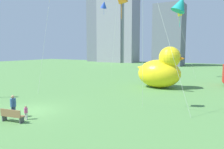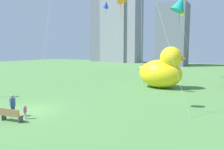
# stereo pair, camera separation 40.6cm
# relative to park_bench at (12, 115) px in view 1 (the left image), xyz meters

# --- Properties ---
(ground_plane) EXTENTS (140.00, 140.00, 0.00)m
(ground_plane) POSITION_rel_park_bench_xyz_m (-1.11, 2.38, -0.47)
(ground_plane) COLOR #548846
(park_bench) EXTENTS (1.69, 0.75, 0.90)m
(park_bench) POSITION_rel_park_bench_xyz_m (0.00, 0.00, 0.00)
(park_bench) COLOR olive
(park_bench) RESTS_ON ground
(person_adult) EXTENTS (0.39, 0.39, 1.60)m
(person_adult) POSITION_rel_park_bench_xyz_m (-0.86, 0.73, 0.41)
(person_adult) COLOR #38476B
(person_adult) RESTS_ON ground
(person_child) EXTENTS (0.24, 0.24, 0.97)m
(person_child) POSITION_rel_park_bench_xyz_m (0.35, 0.85, 0.06)
(person_child) COLOR silver
(person_child) RESTS_ON ground
(giant_inflatable_duck) EXTENTS (6.30, 4.04, 5.22)m
(giant_inflatable_duck) POSITION_rel_park_bench_xyz_m (4.59, 17.82, 1.75)
(giant_inflatable_duck) COLOR yellow
(giant_inflatable_duck) RESTS_ON ground
(city_skyline) EXTENTS (65.26, 19.06, 33.76)m
(city_skyline) POSITION_rel_park_bench_xyz_m (-12.46, 64.79, 14.90)
(city_skyline) COLOR slate
(city_skyline) RESTS_ON ground
(kite_teal) EXTENTS (2.71, 2.21, 8.98)m
(kite_teal) POSITION_rel_park_bench_xyz_m (8.88, 8.38, 7.78)
(kite_teal) COLOR silver
(kite_teal) RESTS_ON ground
(kite_blue) EXTENTS (3.46, 3.43, 13.27)m
(kite_blue) POSITION_rel_park_bench_xyz_m (-7.42, 23.42, 12.03)
(kite_blue) COLOR silver
(kite_blue) RESTS_ON ground
(kite_yellow) EXTENTS (3.44, 3.50, 11.64)m
(kite_yellow) POSITION_rel_park_bench_xyz_m (4.22, 28.62, 10.44)
(kite_yellow) COLOR silver
(kite_yellow) RESTS_ON ground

